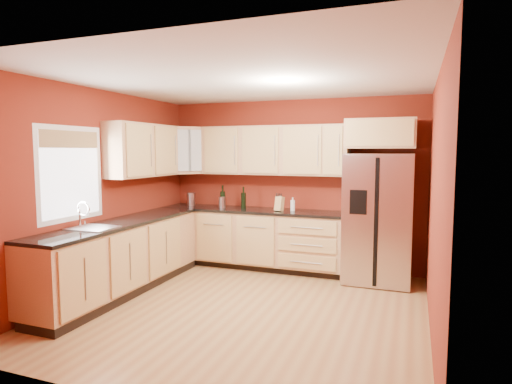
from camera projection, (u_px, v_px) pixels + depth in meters
floor at (244, 308)px, 4.94m from camera, size 4.00×4.00×0.00m
ceiling at (243, 79)px, 4.69m from camera, size 4.00×4.00×0.00m
wall_back at (291, 184)px, 6.68m from camera, size 4.00×0.04×2.60m
wall_front at (135, 226)px, 2.95m from camera, size 4.00×0.04×2.60m
wall_left at (100, 191)px, 5.51m from camera, size 0.04×4.00×2.60m
wall_right at (435, 205)px, 4.12m from camera, size 0.04×4.00×2.60m
base_cabinets_back at (252, 239)px, 6.68m from camera, size 2.90×0.60×0.88m
base_cabinets_left at (121, 258)px, 5.49m from camera, size 0.60×2.80×0.88m
countertop_back at (252, 210)px, 6.62m from camera, size 2.90×0.62×0.04m
countertop_left at (121, 223)px, 5.44m from camera, size 0.62×2.80×0.04m
upper_cabinets_back at (273, 150)px, 6.57m from camera, size 2.30×0.33×0.75m
upper_cabinets_left at (143, 150)px, 6.08m from camera, size 0.33×1.35×0.75m
corner_upper_cabinet at (186, 150)px, 6.90m from camera, size 0.67×0.67×0.75m
over_fridge_cabinet at (381, 134)px, 5.86m from camera, size 0.92×0.60×0.40m
refrigerator at (378, 218)px, 5.90m from camera, size 0.90×0.75×1.78m
window at (71, 174)px, 5.01m from camera, size 0.03×0.90×1.00m
sink_faucet at (93, 215)px, 4.96m from camera, size 0.50×0.42×0.30m
canister_left at (191, 199)px, 7.03m from camera, size 0.15×0.15×0.21m
canister_right at (222, 203)px, 6.71m from camera, size 0.13×0.13×0.18m
wine_bottle_a at (223, 196)px, 6.79m from camera, size 0.09×0.09×0.35m
wine_bottle_b at (243, 198)px, 6.66m from camera, size 0.10×0.10×0.34m
knife_block at (279, 204)px, 6.40m from camera, size 0.13×0.12×0.22m
soap_dispenser at (293, 204)px, 6.41m from camera, size 0.08×0.08×0.20m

